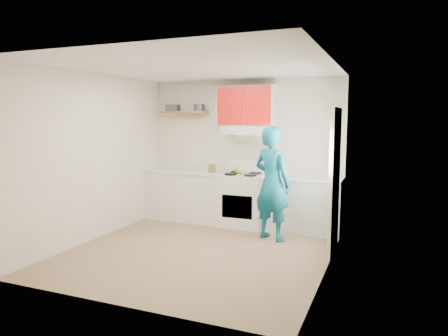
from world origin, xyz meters
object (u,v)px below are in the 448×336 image
at_px(stove, 243,200).
at_px(kettle, 239,169).
at_px(tin, 199,108).
at_px(person, 272,183).
at_px(crock, 212,169).

bearing_deg(stove, kettle, 143.50).
bearing_deg(tin, stove, -9.15).
bearing_deg(tin, person, -25.27).
xyz_separation_m(stove, tin, (-0.93, 0.15, 1.64)).
bearing_deg(kettle, stove, -24.44).
distance_m(tin, kettle, 1.37).
xyz_separation_m(crock, person, (1.29, -0.62, -0.09)).
bearing_deg(tin, crock, -24.33).
bearing_deg(crock, tin, 155.67).
distance_m(tin, crock, 1.17).
xyz_separation_m(stove, kettle, (-0.11, 0.08, 0.54)).
height_order(stove, tin, tin).
relative_size(stove, tin, 4.51).
height_order(tin, crock, tin).
bearing_deg(person, tin, -2.58).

